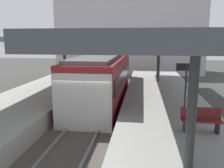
% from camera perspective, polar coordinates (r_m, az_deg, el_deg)
% --- Properties ---
extents(ground_plane, '(80.00, 80.00, 0.00)m').
position_cam_1_polar(ground_plane, '(11.58, -5.88, -10.47)').
color(ground_plane, '#383835').
extents(platform_left, '(4.40, 28.00, 1.00)m').
position_cam_1_polar(platform_left, '(12.82, -22.80, -6.80)').
color(platform_left, '#9E9E99').
rests_on(platform_left, ground_plane).
extents(platform_right, '(4.40, 28.00, 1.00)m').
position_cam_1_polar(platform_right, '(11.18, 13.61, -8.80)').
color(platform_right, '#9E9E99').
rests_on(platform_right, ground_plane).
extents(track_ballast, '(3.20, 28.00, 0.20)m').
position_cam_1_polar(track_ballast, '(11.55, -5.89, -10.01)').
color(track_ballast, '#4C4742').
rests_on(track_ballast, ground_plane).
extents(rail_near_side, '(0.08, 28.00, 0.14)m').
position_cam_1_polar(rail_near_side, '(11.67, -9.39, -8.98)').
color(rail_near_side, slate).
rests_on(rail_near_side, track_ballast).
extents(rail_far_side, '(0.08, 28.00, 0.14)m').
position_cam_1_polar(rail_far_side, '(11.35, -2.32, -9.43)').
color(rail_far_side, slate).
rests_on(rail_far_side, track_ballast).
extents(commuter_train, '(2.78, 11.08, 3.10)m').
position_cam_1_polar(commuter_train, '(15.29, -2.18, 1.57)').
color(commuter_train, maroon).
rests_on(commuter_train, track_ballast).
extents(canopy_left, '(4.18, 21.00, 3.31)m').
position_cam_1_polar(canopy_left, '(13.48, -20.95, 10.11)').
color(canopy_left, '#333335').
rests_on(canopy_left, platform_left).
extents(canopy_right, '(4.18, 21.00, 3.29)m').
position_cam_1_polar(canopy_right, '(11.93, 13.73, 10.40)').
color(canopy_right, '#333335').
rests_on(canopy_right, platform_right).
extents(platform_bench, '(1.40, 0.41, 0.86)m').
position_cam_1_polar(platform_bench, '(8.79, 21.24, -8.10)').
color(platform_bench, black).
rests_on(platform_bench, platform_right).
extents(platform_sign, '(0.90, 0.08, 2.21)m').
position_cam_1_polar(platform_sign, '(10.56, 17.97, 1.72)').
color(platform_sign, '#262628').
rests_on(platform_sign, platform_right).
extents(passenger_near_bench, '(0.36, 0.36, 1.72)m').
position_cam_1_polar(passenger_near_bench, '(17.87, -11.91, 3.24)').
color(passenger_near_bench, '#386B3D').
rests_on(passenger_near_bench, platform_left).
extents(station_building_backdrop, '(18.00, 6.00, 11.00)m').
position_cam_1_polar(station_building_backdrop, '(30.55, 4.40, 13.33)').
color(station_building_backdrop, '#B7B2B7').
rests_on(station_building_backdrop, ground_plane).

